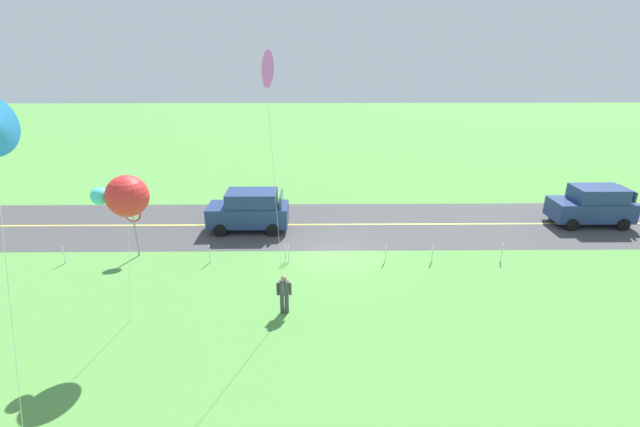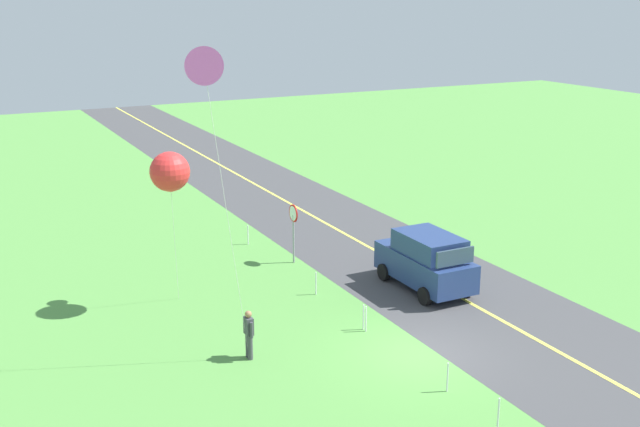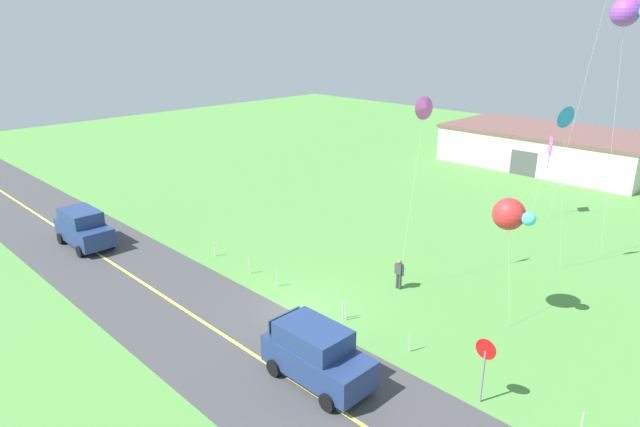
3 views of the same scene
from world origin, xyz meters
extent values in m
cube|color=#549342|center=(0.00, 0.00, -0.05)|extent=(120.00, 120.00, 0.10)
cube|color=#424244|center=(0.00, -4.00, 0.00)|extent=(120.00, 7.00, 0.00)
cube|color=#E5E04C|center=(0.00, -4.00, 0.01)|extent=(120.00, 0.16, 0.00)
cube|color=navy|center=(4.69, -3.35, 0.89)|extent=(4.40, 1.90, 1.10)
cube|color=navy|center=(4.44, -3.35, 1.84)|extent=(2.73, 1.75, 0.80)
cube|color=#334756|center=(5.52, -3.35, 1.84)|extent=(0.10, 1.62, 0.64)
cube|color=#334756|center=(2.82, -3.35, 1.84)|extent=(0.10, 1.62, 0.60)
cylinder|color=black|center=(6.12, -2.40, 0.34)|extent=(0.68, 0.22, 0.68)
cylinder|color=black|center=(6.12, -4.30, 0.34)|extent=(0.68, 0.22, 0.68)
cylinder|color=black|center=(3.26, -2.40, 0.34)|extent=(0.68, 0.22, 0.68)
cylinder|color=black|center=(3.26, -4.30, 0.34)|extent=(0.68, 0.22, 0.68)
cube|color=navy|center=(-14.78, -3.94, 0.89)|extent=(4.40, 1.90, 1.10)
cube|color=navy|center=(-15.03, -3.94, 1.84)|extent=(2.73, 1.75, 0.80)
cube|color=#334756|center=(-13.95, -3.94, 1.84)|extent=(0.10, 1.62, 0.64)
cube|color=#334756|center=(-16.65, -3.94, 1.84)|extent=(0.10, 1.62, 0.60)
cylinder|color=black|center=(-13.35, -2.99, 0.34)|extent=(0.68, 0.22, 0.68)
cylinder|color=black|center=(-13.35, -4.89, 0.34)|extent=(0.68, 0.22, 0.68)
cylinder|color=black|center=(-16.21, -2.99, 0.34)|extent=(0.68, 0.22, 0.68)
cylinder|color=black|center=(-16.21, -4.89, 0.34)|extent=(0.68, 0.22, 0.68)
cylinder|color=gray|center=(9.66, -0.10, 1.05)|extent=(0.08, 0.08, 2.10)
cylinder|color=red|center=(9.66, -0.10, 2.18)|extent=(0.76, 0.04, 0.76)
cylinder|color=white|center=(9.66, -0.07, 2.18)|extent=(0.62, 0.01, 0.62)
cylinder|color=#3F3F47|center=(2.07, 4.97, 0.41)|extent=(0.16, 0.16, 0.82)
cylinder|color=#3F3F47|center=(2.25, 4.97, 0.41)|extent=(0.16, 0.16, 0.82)
cube|color=#3F3F47|center=(2.16, 4.97, 1.10)|extent=(0.36, 0.22, 0.56)
cylinder|color=#3F3F47|center=(1.92, 4.97, 1.05)|extent=(0.10, 0.10, 0.52)
cylinder|color=#3F3F47|center=(2.40, 4.97, 1.05)|extent=(0.10, 0.10, 0.52)
sphere|color=#9E704C|center=(2.16, 4.97, 1.49)|extent=(0.22, 0.22, 0.22)
cylinder|color=silver|center=(2.28, 5.47, 4.54)|extent=(0.26, 1.03, 9.08)
cone|color=#D859BF|center=(2.41, 5.98, 9.08)|extent=(0.47, 1.12, 1.11)
cylinder|color=silver|center=(7.65, 16.25, 6.68)|extent=(0.68, 0.92, 13.36)
sphere|color=purple|center=(7.31, 15.79, 13.36)|extent=(1.40, 1.40, 1.40)
cylinder|color=silver|center=(3.79, 21.31, 8.13)|extent=(1.42, 1.01, 16.26)
cylinder|color=silver|center=(2.42, 20.19, 2.52)|extent=(0.23, 1.31, 5.04)
cube|color=#D859BF|center=(2.53, 20.83, 5.04)|extent=(0.66, 0.91, 1.33)
cylinder|color=purple|center=(2.53, 20.83, 4.14)|extent=(0.04, 0.04, 1.40)
cylinder|color=silver|center=(6.79, 12.64, 4.23)|extent=(0.50, 1.26, 8.47)
cone|color=#2D8CE5|center=(6.54, 12.02, 8.47)|extent=(0.71, 1.14, 1.11)
cylinder|color=silver|center=(7.56, 5.62, 2.53)|extent=(0.80, 0.31, 5.07)
sphere|color=red|center=(7.17, 5.77, 5.07)|extent=(1.40, 1.40, 1.40)
sphere|color=#4CD8D8|center=(8.07, 5.77, 5.07)|extent=(0.60, 0.60, 0.60)
cube|color=beige|center=(-3.52, 35.52, 1.60)|extent=(18.00, 10.00, 3.20)
cube|color=brown|center=(-3.52, 35.52, 3.35)|extent=(18.36, 10.20, 0.30)
cube|color=#4C4C51|center=(-3.52, 30.57, 1.10)|extent=(2.40, 0.12, 2.20)
cylinder|color=silver|center=(-7.94, 0.70, 0.45)|extent=(0.05, 0.05, 0.90)
cylinder|color=silver|center=(-4.62, 0.70, 0.45)|extent=(0.05, 0.05, 0.90)
cylinder|color=silver|center=(-2.39, 0.70, 0.45)|extent=(0.05, 0.05, 0.90)
cylinder|color=silver|center=(2.23, 0.70, 0.45)|extent=(0.05, 0.05, 0.90)
cylinder|color=silver|center=(2.40, 0.70, 0.45)|extent=(0.05, 0.05, 0.90)
cylinder|color=silver|center=(5.98, 0.70, 0.45)|extent=(0.05, 0.05, 0.90)
cylinder|color=silver|center=(12.85, 0.70, 0.45)|extent=(0.05, 0.05, 0.90)
camera|label=1|loc=(0.94, 19.83, 9.79)|focal=25.09mm
camera|label=2|loc=(-18.52, 13.03, 11.01)|focal=43.42mm
camera|label=3|loc=(17.10, -15.65, 12.79)|focal=30.66mm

